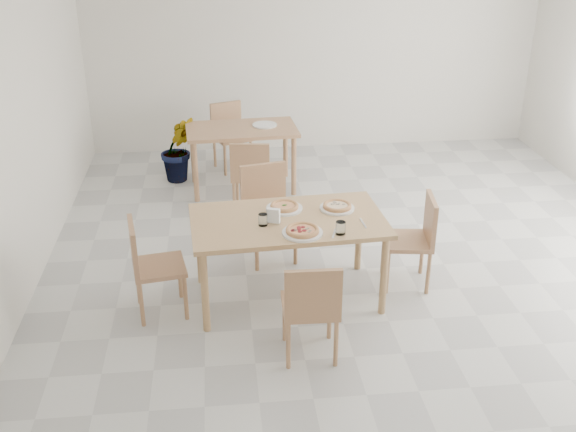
{
  "coord_description": "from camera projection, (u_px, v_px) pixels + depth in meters",
  "views": [
    {
      "loc": [
        -1.32,
        -5.38,
        3.13
      ],
      "look_at": [
        -0.78,
        -0.41,
        0.78
      ],
      "focal_mm": 42.0,
      "sensor_mm": 36.0,
      "label": 1
    }
  ],
  "objects": [
    {
      "name": "fork_a",
      "position": [
        363.0,
        223.0,
        5.46
      ],
      "size": [
        0.03,
        0.19,
        0.01
      ],
      "primitive_type": "cube",
      "rotation": [
        0.0,
        0.0,
        0.06
      ],
      "color": "silver",
      "rests_on": "main_table"
    },
    {
      "name": "chair_north",
      "position": [
        267.0,
        205.0,
        6.35
      ],
      "size": [
        0.53,
        0.53,
        0.9
      ],
      "rotation": [
        0.0,
        0.0,
        0.23
      ],
      "color": "#AB7855",
      "rests_on": "ground"
    },
    {
      "name": "plate_empty",
      "position": [
        265.0,
        125.0,
        7.82
      ],
      "size": [
        0.28,
        0.28,
        0.02
      ],
      "primitive_type": "cylinder",
      "color": "white",
      "rests_on": "second_table"
    },
    {
      "name": "plate_pepperoni",
      "position": [
        302.0,
        233.0,
        5.29
      ],
      "size": [
        0.32,
        0.32,
        0.02
      ],
      "primitive_type": "cylinder",
      "color": "white",
      "rests_on": "main_table"
    },
    {
      "name": "chair_west",
      "position": [
        149.0,
        262.0,
        5.44
      ],
      "size": [
        0.48,
        0.48,
        0.83
      ],
      "rotation": [
        0.0,
        0.0,
        1.74
      ],
      "color": "#AB7855",
      "rests_on": "ground"
    },
    {
      "name": "second_table",
      "position": [
        242.0,
        136.0,
        7.79
      ],
      "size": [
        1.31,
        0.8,
        0.75
      ],
      "rotation": [
        0.0,
        0.0,
        0.06
      ],
      "color": "#AB7855",
      "rests_on": "ground"
    },
    {
      "name": "fork_b",
      "position": [
        334.0,
        234.0,
        5.29
      ],
      "size": [
        0.06,
        0.16,
        0.01
      ],
      "primitive_type": "cube",
      "rotation": [
        0.0,
        0.0,
        -0.3
      ],
      "color": "silver",
      "rests_on": "main_table"
    },
    {
      "name": "napkin_holder",
      "position": [
        273.0,
        216.0,
        5.44
      ],
      "size": [
        0.13,
        0.09,
        0.13
      ],
      "rotation": [
        0.0,
        0.0,
        -0.35
      ],
      "color": "silver",
      "rests_on": "main_table"
    },
    {
      "name": "main_table",
      "position": [
        288.0,
        227.0,
        5.57
      ],
      "size": [
        1.65,
        1.01,
        0.75
      ],
      "rotation": [
        0.0,
        0.0,
        0.07
      ],
      "color": "tan",
      "rests_on": "ground"
    },
    {
      "name": "potted_plant",
      "position": [
        179.0,
        149.0,
        8.12
      ],
      "size": [
        0.5,
        0.43,
        0.81
      ],
      "primitive_type": "imported",
      "rotation": [
        0.0,
        0.0,
        0.17
      ],
      "color": "#20681F",
      "rests_on": "ground"
    },
    {
      "name": "chair_back_n",
      "position": [
        230.0,
        131.0,
        8.51
      ],
      "size": [
        0.53,
        0.53,
        0.83
      ],
      "rotation": [
        0.0,
        0.0,
        0.36
      ],
      "color": "#AB7855",
      "rests_on": "ground"
    },
    {
      "name": "chair_east",
      "position": [
        417.0,
        235.0,
        5.87
      ],
      "size": [
        0.46,
        0.46,
        0.83
      ],
      "rotation": [
        0.0,
        0.0,
        -1.7
      ],
      "color": "#AB7855",
      "rests_on": "ground"
    },
    {
      "name": "tumbler_b",
      "position": [
        341.0,
        228.0,
        5.27
      ],
      "size": [
        0.08,
        0.08,
        0.1
      ],
      "primitive_type": "cylinder",
      "color": "white",
      "rests_on": "main_table"
    },
    {
      "name": "tumbler_a",
      "position": [
        263.0,
        220.0,
        5.41
      ],
      "size": [
        0.07,
        0.07,
        0.1
      ],
      "primitive_type": "cylinder",
      "color": "white",
      "rests_on": "main_table"
    },
    {
      "name": "chair_back_s",
      "position": [
        251.0,
        172.0,
        7.21
      ],
      "size": [
        0.47,
        0.47,
        0.84
      ],
      "rotation": [
        0.0,
        0.0,
        3.01
      ],
      "color": "#AB7855",
      "rests_on": "ground"
    },
    {
      "name": "pizza_mushroom",
      "position": [
        337.0,
        206.0,
        5.71
      ],
      "size": [
        0.25,
        0.25,
        0.03
      ],
      "rotation": [
        0.0,
        0.0,
        -0.04
      ],
      "color": "#EFB470",
      "rests_on": "plate_mushroom"
    },
    {
      "name": "pizza_pepperoni",
      "position": [
        302.0,
        230.0,
        5.28
      ],
      "size": [
        0.3,
        0.3,
        0.03
      ],
      "rotation": [
        0.0,
        0.0,
        0.14
      ],
      "color": "#EFB470",
      "rests_on": "plate_pepperoni"
    },
    {
      "name": "plate_margherita",
      "position": [
        284.0,
        208.0,
        5.71
      ],
      "size": [
        0.31,
        0.31,
        0.02
      ],
      "primitive_type": "cylinder",
      "color": "white",
      "rests_on": "main_table"
    },
    {
      "name": "plate_mushroom",
      "position": [
        337.0,
        208.0,
        5.72
      ],
      "size": [
        0.3,
        0.3,
        0.02
      ],
      "primitive_type": "cylinder",
      "color": "white",
      "rests_on": "main_table"
    },
    {
      "name": "chair_south",
      "position": [
        311.0,
        305.0,
        4.87
      ],
      "size": [
        0.42,
        0.42,
        0.83
      ],
      "rotation": [
        0.0,
        0.0,
        3.11
      ],
      "color": "#AB7855",
      "rests_on": "ground"
    },
    {
      "name": "pizza_margherita",
      "position": [
        284.0,
        206.0,
        5.7
      ],
      "size": [
        0.3,
        0.3,
        0.03
      ],
      "rotation": [
        0.0,
        0.0,
        -0.27
      ],
      "color": "#EFB470",
      "rests_on": "plate_margherita"
    }
  ]
}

